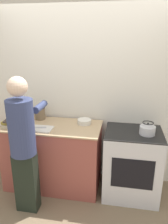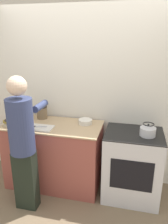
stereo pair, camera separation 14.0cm
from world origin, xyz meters
name	(u,v)px [view 1 (the left image)]	position (x,y,z in m)	size (l,w,h in m)	color
ground_plane	(76,201)	(0.00, 0.00, 0.00)	(12.00, 12.00, 0.00)	#7A664C
wall_back	(85,94)	(0.00, 0.69, 1.30)	(8.00, 0.05, 2.60)	silver
counter	(53,155)	(-0.40, 0.31, 0.47)	(1.35, 0.65, 0.94)	#9E4C42
oven	(132,164)	(0.70, 0.30, 0.47)	(0.73, 0.60, 0.93)	silver
person	(23,142)	(-0.57, -0.22, 0.93)	(0.34, 0.58, 1.69)	black
cutting_board	(38,129)	(-0.54, 0.15, 0.95)	(0.39, 0.22, 0.02)	silver
knife	(36,128)	(-0.55, 0.15, 0.96)	(0.24, 0.08, 0.01)	silver
kettle	(147,129)	(0.85, 0.26, 1.00)	(0.19, 0.19, 0.16)	silver
bowl_prep	(84,122)	(0.03, 0.45, 0.97)	(0.19, 0.19, 0.06)	silver
bowl_mixing	(26,118)	(-0.82, 0.41, 0.97)	(0.15, 0.15, 0.06)	#C6B789
canister_jar	(40,113)	(-0.64, 0.51, 1.03)	(0.15, 0.15, 0.18)	#756047
book_stack	(12,122)	(-0.92, 0.20, 0.99)	(0.21, 0.26, 0.11)	beige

